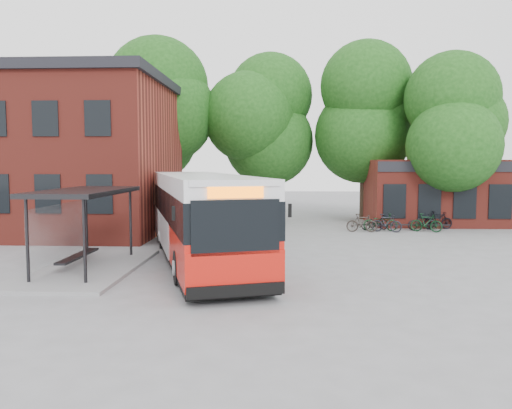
{
  "coord_description": "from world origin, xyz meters",
  "views": [
    {
      "loc": [
        2.38,
        -18.18,
        3.78
      ],
      "look_at": [
        1.33,
        3.42,
        2.0
      ],
      "focal_mm": 35.0,
      "sensor_mm": 36.0,
      "label": 1
    }
  ],
  "objects_px": {
    "city_bus": "(200,218)",
    "bicycle_0": "(375,222)",
    "bicycle_2": "(380,222)",
    "bicycle_7": "(438,220)",
    "bicycle_3": "(386,223)",
    "bicycle_1": "(362,223)",
    "bicycle_6": "(422,222)",
    "bus_shelter": "(86,230)",
    "bicycle_5": "(426,223)"
  },
  "relations": [
    {
      "from": "city_bus",
      "to": "bicycle_2",
      "type": "bearing_deg",
      "value": 28.31
    },
    {
      "from": "bicycle_7",
      "to": "city_bus",
      "type": "bearing_deg",
      "value": 119.44
    },
    {
      "from": "bicycle_5",
      "to": "bicycle_6",
      "type": "relative_size",
      "value": 1.0
    },
    {
      "from": "city_bus",
      "to": "bicycle_0",
      "type": "relative_size",
      "value": 8.07
    },
    {
      "from": "city_bus",
      "to": "bicycle_2",
      "type": "distance_m",
      "value": 12.56
    },
    {
      "from": "bicycle_2",
      "to": "bicycle_5",
      "type": "relative_size",
      "value": 1.12
    },
    {
      "from": "city_bus",
      "to": "bicycle_3",
      "type": "xyz_separation_m",
      "value": [
        8.97,
        8.5,
        -1.17
      ]
    },
    {
      "from": "bicycle_2",
      "to": "bicycle_6",
      "type": "xyz_separation_m",
      "value": [
        2.45,
        0.49,
        -0.05
      ]
    },
    {
      "from": "bicycle_2",
      "to": "bicycle_0",
      "type": "bearing_deg",
      "value": 29.48
    },
    {
      "from": "bicycle_5",
      "to": "bicycle_0",
      "type": "bearing_deg",
      "value": 95.34
    },
    {
      "from": "bicycle_1",
      "to": "bicycle_2",
      "type": "relative_size",
      "value": 0.89
    },
    {
      "from": "bicycle_0",
      "to": "bicycle_5",
      "type": "relative_size",
      "value": 0.96
    },
    {
      "from": "bicycle_2",
      "to": "bicycle_7",
      "type": "height_order",
      "value": "bicycle_7"
    },
    {
      "from": "bicycle_0",
      "to": "bicycle_3",
      "type": "relative_size",
      "value": 0.98
    },
    {
      "from": "bicycle_1",
      "to": "bicycle_3",
      "type": "distance_m",
      "value": 1.36
    },
    {
      "from": "bicycle_6",
      "to": "bicycle_1",
      "type": "bearing_deg",
      "value": 97.37
    },
    {
      "from": "bus_shelter",
      "to": "bicycle_5",
      "type": "distance_m",
      "value": 18.38
    },
    {
      "from": "bicycle_3",
      "to": "bicycle_5",
      "type": "xyz_separation_m",
      "value": [
        2.22,
        0.15,
        0.01
      ]
    },
    {
      "from": "city_bus",
      "to": "bicycle_1",
      "type": "distance_m",
      "value": 11.41
    },
    {
      "from": "bicycle_1",
      "to": "bicycle_6",
      "type": "xyz_separation_m",
      "value": [
        3.57,
        1.03,
        -0.06
      ]
    },
    {
      "from": "bicycle_7",
      "to": "bicycle_3",
      "type": "bearing_deg",
      "value": 102.92
    },
    {
      "from": "bicycle_0",
      "to": "bus_shelter",
      "type": "bearing_deg",
      "value": 120.62
    },
    {
      "from": "bicycle_0",
      "to": "bicycle_1",
      "type": "bearing_deg",
      "value": 125.2
    },
    {
      "from": "bicycle_1",
      "to": "bicycle_3",
      "type": "height_order",
      "value": "bicycle_1"
    },
    {
      "from": "bicycle_0",
      "to": "bicycle_2",
      "type": "bearing_deg",
      "value": -164.03
    },
    {
      "from": "bicycle_0",
      "to": "city_bus",
      "type": "bearing_deg",
      "value": 125.64
    },
    {
      "from": "city_bus",
      "to": "bicycle_5",
      "type": "distance_m",
      "value": 14.19
    },
    {
      "from": "bicycle_1",
      "to": "bicycle_5",
      "type": "distance_m",
      "value": 3.58
    },
    {
      "from": "bus_shelter",
      "to": "bicycle_3",
      "type": "distance_m",
      "value": 16.52
    },
    {
      "from": "bicycle_6",
      "to": "bicycle_0",
      "type": "bearing_deg",
      "value": 82.62
    },
    {
      "from": "bicycle_7",
      "to": "bus_shelter",
      "type": "bearing_deg",
      "value": 117.06
    },
    {
      "from": "bus_shelter",
      "to": "bicycle_3",
      "type": "height_order",
      "value": "bus_shelter"
    },
    {
      "from": "bicycle_6",
      "to": "bicycle_7",
      "type": "distance_m",
      "value": 1.08
    },
    {
      "from": "city_bus",
      "to": "bicycle_7",
      "type": "distance_m",
      "value": 15.69
    },
    {
      "from": "bicycle_6",
      "to": "bicycle_7",
      "type": "height_order",
      "value": "bicycle_7"
    },
    {
      "from": "bicycle_6",
      "to": "bus_shelter",
      "type": "bearing_deg",
      "value": 118.64
    },
    {
      "from": "bicycle_1",
      "to": "bicycle_6",
      "type": "distance_m",
      "value": 3.71
    },
    {
      "from": "bus_shelter",
      "to": "bicycle_0",
      "type": "relative_size",
      "value": 4.28
    },
    {
      "from": "bicycle_0",
      "to": "bicycle_3",
      "type": "bearing_deg",
      "value": -164.32
    },
    {
      "from": "bicycle_0",
      "to": "bicycle_7",
      "type": "relative_size",
      "value": 0.95
    },
    {
      "from": "bicycle_2",
      "to": "bicycle_7",
      "type": "relative_size",
      "value": 1.1
    },
    {
      "from": "bicycle_6",
      "to": "city_bus",
      "type": "bearing_deg",
      "value": 121.44
    },
    {
      "from": "bicycle_0",
      "to": "bicycle_7",
      "type": "distance_m",
      "value": 3.71
    },
    {
      "from": "bicycle_1",
      "to": "bicycle_3",
      "type": "xyz_separation_m",
      "value": [
        1.36,
        0.09,
        -0.0
      ]
    },
    {
      "from": "bus_shelter",
      "to": "bicycle_7",
      "type": "relative_size",
      "value": 4.06
    },
    {
      "from": "bicycle_1",
      "to": "bicycle_7",
      "type": "relative_size",
      "value": 0.98
    },
    {
      "from": "bicycle_2",
      "to": "bicycle_3",
      "type": "height_order",
      "value": "bicycle_3"
    },
    {
      "from": "bicycle_3",
      "to": "bicycle_5",
      "type": "bearing_deg",
      "value": -67.95
    },
    {
      "from": "bicycle_3",
      "to": "bicycle_7",
      "type": "distance_m",
      "value": 3.48
    },
    {
      "from": "city_bus",
      "to": "bicycle_5",
      "type": "xyz_separation_m",
      "value": [
        11.19,
        8.65,
        -1.16
      ]
    }
  ]
}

